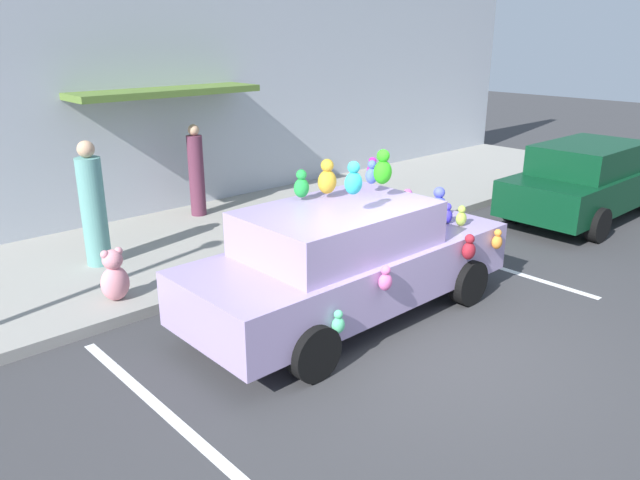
{
  "coord_description": "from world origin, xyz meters",
  "views": [
    {
      "loc": [
        -5.25,
        -3.91,
        3.59
      ],
      "look_at": [
        0.04,
        1.87,
        0.9
      ],
      "focal_mm": 33.93,
      "sensor_mm": 36.0,
      "label": 1
    }
  ],
  "objects_px": {
    "plush_covered_car": "(349,258)",
    "teddy_bear_on_sidewalk": "(114,277)",
    "pedestrian_near_shopfront": "(196,173)",
    "pedestrian_walking_past": "(93,208)",
    "parked_sedan_behind": "(590,180)"
  },
  "relations": [
    {
      "from": "parked_sedan_behind",
      "to": "pedestrian_near_shopfront",
      "type": "relative_size",
      "value": 2.52
    },
    {
      "from": "pedestrian_walking_past",
      "to": "parked_sedan_behind",
      "type": "bearing_deg",
      "value": -23.81
    },
    {
      "from": "teddy_bear_on_sidewalk",
      "to": "parked_sedan_behind",
      "type": "bearing_deg",
      "value": -14.4
    },
    {
      "from": "parked_sedan_behind",
      "to": "pedestrian_walking_past",
      "type": "bearing_deg",
      "value": 156.19
    },
    {
      "from": "parked_sedan_behind",
      "to": "pedestrian_near_shopfront",
      "type": "bearing_deg",
      "value": 139.75
    },
    {
      "from": "pedestrian_walking_past",
      "to": "teddy_bear_on_sidewalk",
      "type": "bearing_deg",
      "value": -105.27
    },
    {
      "from": "teddy_bear_on_sidewalk",
      "to": "plush_covered_car",
      "type": "bearing_deg",
      "value": -45.23
    },
    {
      "from": "plush_covered_car",
      "to": "teddy_bear_on_sidewalk",
      "type": "xyz_separation_m",
      "value": [
        -2.22,
        2.23,
        -0.32
      ]
    },
    {
      "from": "plush_covered_car",
      "to": "pedestrian_walking_past",
      "type": "distance_m",
      "value": 4.14
    },
    {
      "from": "plush_covered_car",
      "to": "parked_sedan_behind",
      "type": "height_order",
      "value": "plush_covered_car"
    },
    {
      "from": "teddy_bear_on_sidewalk",
      "to": "pedestrian_walking_past",
      "type": "relative_size",
      "value": 0.38
    },
    {
      "from": "plush_covered_car",
      "to": "parked_sedan_behind",
      "type": "distance_m",
      "value": 6.78
    },
    {
      "from": "parked_sedan_behind",
      "to": "pedestrian_near_shopfront",
      "type": "height_order",
      "value": "pedestrian_near_shopfront"
    },
    {
      "from": "pedestrian_near_shopfront",
      "to": "pedestrian_walking_past",
      "type": "height_order",
      "value": "pedestrian_walking_past"
    },
    {
      "from": "pedestrian_walking_past",
      "to": "plush_covered_car",
      "type": "bearing_deg",
      "value": -64.01
    }
  ]
}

